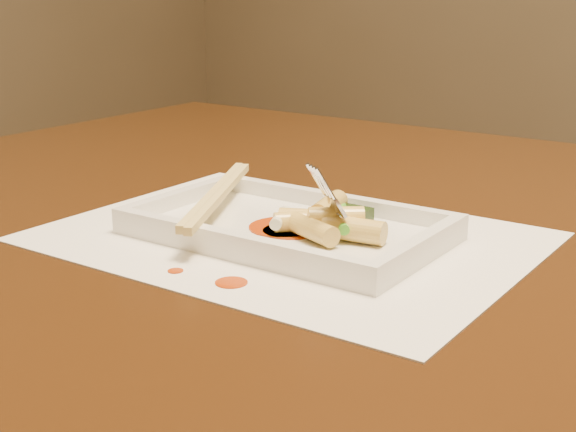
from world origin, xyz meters
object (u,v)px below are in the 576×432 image
Objects in this scene: table at (443,328)px; chopstick_a at (214,194)px; plate_base at (288,232)px; fork at (373,148)px; placemat at (288,237)px.

table is 0.25m from chopstick_a.
plate_base is (-0.10, -0.11, 0.11)m from table.
fork is (-0.03, -0.10, 0.18)m from table.
chopstick_a is (-0.08, 0.00, 0.03)m from placemat.
placemat is 0.11m from fork.
plate_base reaches higher than placemat.
fork reaches higher than table.
plate_base is at bearing 0.00° from chopstick_a.
table is 6.20× the size of chopstick_a.
placemat is 2.86× the size of fork.
fork is at bearing -106.87° from table.
chopstick_a reaches higher than plate_base.
fork reaches higher than chopstick_a.
table is 0.21m from fork.
placemat is 0.09m from chopstick_a.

